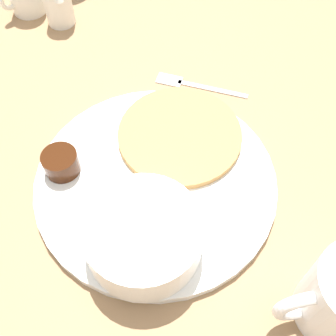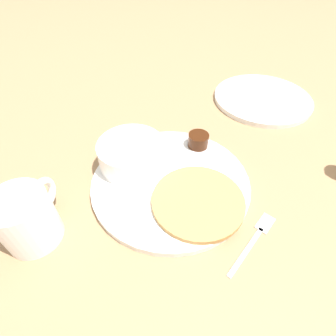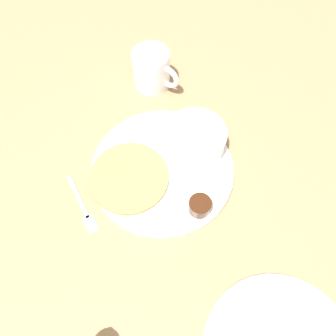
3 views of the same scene
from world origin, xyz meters
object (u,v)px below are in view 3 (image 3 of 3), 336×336
plate (162,169)px  bowl (195,138)px  coffee_mug (152,70)px  fork (84,210)px

plate → bowl: bowl is taller
bowl → coffee_mug: size_ratio=1.19×
plate → fork: (-0.15, -0.08, -0.00)m
plate → coffee_mug: 0.24m
bowl → fork: bearing=-150.7°
bowl → coffee_mug: coffee_mug is taller
fork → coffee_mug: bearing=65.0°
plate → fork: bearing=-153.6°
plate → coffee_mug: (-0.01, 0.23, 0.04)m
plate → bowl: size_ratio=2.33×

